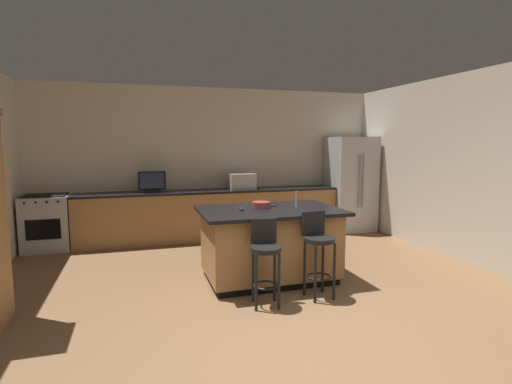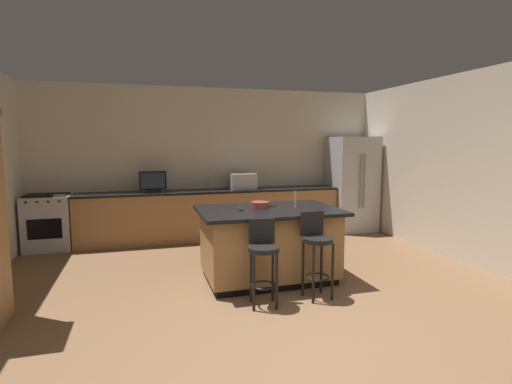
% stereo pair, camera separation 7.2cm
% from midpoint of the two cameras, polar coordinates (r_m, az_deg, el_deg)
% --- Properties ---
extents(ground_plane, '(18.88, 18.88, 0.00)m').
position_cam_midpoint_polar(ground_plane, '(3.64, 8.09, -22.24)').
color(ground_plane, brown).
extents(wall_back, '(7.02, 0.12, 2.81)m').
position_cam_midpoint_polar(wall_back, '(7.71, -6.70, 4.25)').
color(wall_back, beige).
rests_on(wall_back, ground_plane).
extents(wall_right, '(0.12, 5.12, 2.81)m').
position_cam_midpoint_polar(wall_right, '(7.02, 24.95, 3.37)').
color(wall_right, beige).
rests_on(wall_right, ground_plane).
extents(counter_back, '(4.80, 0.62, 0.91)m').
position_cam_midpoint_polar(counter_back, '(7.44, -6.58, -3.20)').
color(counter_back, '#9E7042').
rests_on(counter_back, ground_plane).
extents(kitchen_island, '(1.79, 1.19, 0.93)m').
position_cam_midpoint_polar(kitchen_island, '(5.21, 1.56, -7.38)').
color(kitchen_island, black).
rests_on(kitchen_island, ground_plane).
extents(refrigerator, '(0.86, 0.79, 1.89)m').
position_cam_midpoint_polar(refrigerator, '(8.28, 13.17, 1.13)').
color(refrigerator, '#B7BABF').
rests_on(refrigerator, ground_plane).
extents(range_oven, '(0.73, 0.63, 0.93)m').
position_cam_midpoint_polar(range_oven, '(7.47, -28.04, -3.90)').
color(range_oven, '#B7BABF').
rests_on(range_oven, ground_plane).
extents(microwave, '(0.48, 0.36, 0.29)m').
position_cam_midpoint_polar(microwave, '(7.48, -2.33, 1.54)').
color(microwave, '#B7BABF').
rests_on(microwave, counter_back).
extents(tv_monitor, '(0.47, 0.16, 0.38)m').
position_cam_midpoint_polar(tv_monitor, '(7.19, -14.97, 1.29)').
color(tv_monitor, black).
rests_on(tv_monitor, counter_back).
extents(sink_faucet_back, '(0.02, 0.02, 0.24)m').
position_cam_midpoint_polar(sink_faucet_back, '(7.45, -7.01, 1.26)').
color(sink_faucet_back, '#B2B2B7').
rests_on(sink_faucet_back, counter_back).
extents(sink_faucet_island, '(0.02, 0.02, 0.22)m').
position_cam_midpoint_polar(sink_faucet_island, '(5.22, 5.40, -1.03)').
color(sink_faucet_island, '#B2B2B7').
rests_on(sink_faucet_island, kitchen_island).
extents(bar_stool_left, '(0.34, 0.36, 0.94)m').
position_cam_midpoint_polar(bar_stool_left, '(4.38, 0.86, -9.02)').
color(bar_stool_left, black).
rests_on(bar_stool_left, ground_plane).
extents(bar_stool_right, '(0.34, 0.35, 0.99)m').
position_cam_midpoint_polar(bar_stool_right, '(4.64, 8.46, -7.75)').
color(bar_stool_right, black).
rests_on(bar_stool_right, ground_plane).
extents(fruit_bowl, '(0.24, 0.24, 0.08)m').
position_cam_midpoint_polar(fruit_bowl, '(5.20, 0.32, -1.83)').
color(fruit_bowl, '#993833').
rests_on(fruit_bowl, kitchen_island).
extents(cell_phone, '(0.14, 0.16, 0.01)m').
position_cam_midpoint_polar(cell_phone, '(5.36, 2.24, -1.94)').
color(cell_phone, black).
rests_on(cell_phone, kitchen_island).
extents(tv_remote, '(0.06, 0.17, 0.02)m').
position_cam_midpoint_polar(tv_remote, '(5.03, -2.55, -2.47)').
color(tv_remote, black).
rests_on(tv_remote, kitchen_island).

